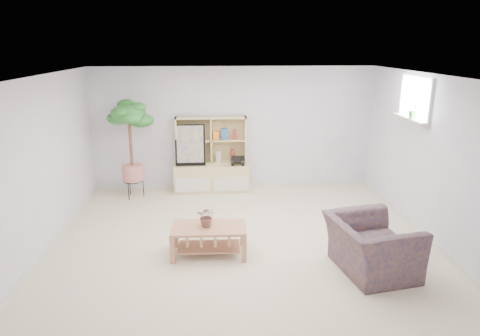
{
  "coord_description": "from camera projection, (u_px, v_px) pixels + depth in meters",
  "views": [
    {
      "loc": [
        -0.39,
        -5.82,
        2.8
      ],
      "look_at": [
        -0.0,
        0.38,
        1.0
      ],
      "focal_mm": 32.0,
      "sensor_mm": 36.0,
      "label": 1
    }
  ],
  "objects": [
    {
      "name": "floor",
      "position": [
        242.0,
        239.0,
        6.39
      ],
      "size": [
        5.5,
        5.0,
        0.01
      ],
      "primitive_type": "cube",
      "color": "beige",
      "rests_on": "ground"
    },
    {
      "name": "ceiling",
      "position": [
        242.0,
        75.0,
        5.72
      ],
      "size": [
        5.5,
        5.0,
        0.01
      ],
      "primitive_type": "cube",
      "color": "white",
      "rests_on": "walls"
    },
    {
      "name": "walls",
      "position": [
        242.0,
        162.0,
        6.05
      ],
      "size": [
        5.51,
        5.01,
        2.4
      ],
      "color": "silver",
      "rests_on": "floor"
    },
    {
      "name": "baseboard",
      "position": [
        242.0,
        236.0,
        6.38
      ],
      "size": [
        5.5,
        5.0,
        0.1
      ],
      "primitive_type": null,
      "color": "silver",
      "rests_on": "floor"
    },
    {
      "name": "window",
      "position": [
        416.0,
        98.0,
        6.57
      ],
      "size": [
        0.1,
        0.98,
        0.68
      ],
      "primitive_type": null,
      "color": "white",
      "rests_on": "walls"
    },
    {
      "name": "window_sill",
      "position": [
        410.0,
        119.0,
        6.66
      ],
      "size": [
        0.14,
        1.0,
        0.04
      ],
      "primitive_type": "cube",
      "color": "silver",
      "rests_on": "walls"
    },
    {
      "name": "storage_unit",
      "position": [
        211.0,
        155.0,
        8.3
      ],
      "size": [
        1.46,
        0.49,
        1.46
      ],
      "primitive_type": null,
      "color": "tan",
      "rests_on": "floor"
    },
    {
      "name": "poster",
      "position": [
        190.0,
        145.0,
        8.17
      ],
      "size": [
        0.57,
        0.14,
        0.79
      ],
      "primitive_type": null,
      "rotation": [
        0.0,
        0.0,
        0.01
      ],
      "color": "yellow",
      "rests_on": "storage_unit"
    },
    {
      "name": "toy_truck",
      "position": [
        238.0,
        160.0,
        8.26
      ],
      "size": [
        0.37,
        0.27,
        0.19
      ],
      "primitive_type": null,
      "rotation": [
        0.0,
        0.0,
        -0.1
      ],
      "color": "black",
      "rests_on": "storage_unit"
    },
    {
      "name": "coffee_table",
      "position": [
        209.0,
        240.0,
        5.88
      ],
      "size": [
        1.02,
        0.57,
        0.41
      ],
      "primitive_type": null,
      "rotation": [
        0.0,
        0.0,
        -0.02
      ],
      "color": "#A06746",
      "rests_on": "floor"
    },
    {
      "name": "table_plant",
      "position": [
        207.0,
        216.0,
        5.79
      ],
      "size": [
        0.29,
        0.26,
        0.29
      ],
      "primitive_type": "imported",
      "rotation": [
        0.0,
        0.0,
        -0.16
      ],
      "color": "#296533",
      "rests_on": "coffee_table"
    },
    {
      "name": "floor_tree",
      "position": [
        131.0,
        150.0,
        7.89
      ],
      "size": [
        0.74,
        0.74,
        1.84
      ],
      "primitive_type": null,
      "rotation": [
        0.0,
        0.0,
        0.1
      ],
      "color": "#236826",
      "rests_on": "floor"
    },
    {
      "name": "armchair",
      "position": [
        371.0,
        243.0,
        5.39
      ],
      "size": [
        1.11,
        1.22,
        0.79
      ],
      "primitive_type": "imported",
      "rotation": [
        0.0,
        0.0,
        1.75
      ],
      "color": "#1D2246",
      "rests_on": "floor"
    },
    {
      "name": "sill_plant",
      "position": [
        413.0,
        110.0,
        6.55
      ],
      "size": [
        0.17,
        0.16,
        0.26
      ],
      "primitive_type": "imported",
      "rotation": [
        0.0,
        0.0,
        0.35
      ],
      "color": "#236826",
      "rests_on": "window_sill"
    }
  ]
}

